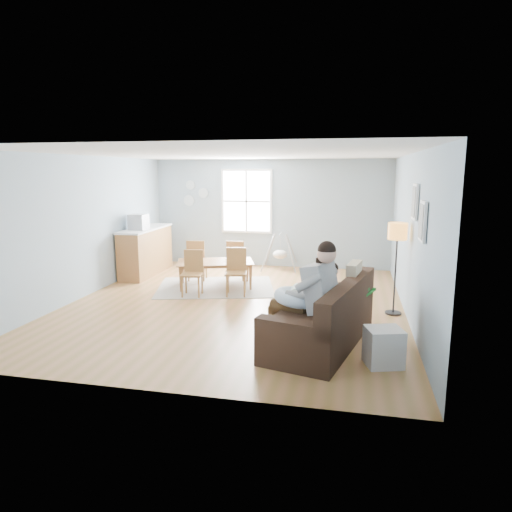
% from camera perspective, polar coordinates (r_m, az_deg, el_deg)
% --- Properties ---
extents(room, '(8.40, 9.40, 3.90)m').
position_cam_1_polar(room, '(8.12, -2.68, 10.67)').
color(room, olive).
extents(window, '(1.32, 0.08, 1.62)m').
position_cam_1_polar(window, '(11.65, -1.18, 6.85)').
color(window, white).
rests_on(window, room).
extents(pictures, '(0.05, 1.34, 0.74)m').
position_cam_1_polar(pictures, '(6.89, 19.66, 5.33)').
color(pictures, white).
rests_on(pictures, room).
extents(wall_plates, '(0.67, 0.02, 0.66)m').
position_cam_1_polar(wall_plates, '(12.05, -7.74, 7.74)').
color(wall_plates, '#9DB5BC').
rests_on(wall_plates, room).
extents(sofa, '(1.50, 2.45, 0.92)m').
position_cam_1_polar(sofa, '(6.55, 8.63, -8.07)').
color(sofa, black).
rests_on(sofa, room).
extents(green_throw, '(1.26, 1.13, 0.04)m').
position_cam_1_polar(green_throw, '(7.20, 9.86, -4.25)').
color(green_throw, '#145B18').
rests_on(green_throw, sofa).
extents(beige_pillow, '(0.24, 0.54, 0.52)m').
position_cam_1_polar(beige_pillow, '(6.91, 12.13, -2.92)').
color(beige_pillow, tan).
rests_on(beige_pillow, sofa).
extents(father, '(1.16, 0.79, 1.53)m').
position_cam_1_polar(father, '(6.16, 6.60, -4.52)').
color(father, '#969698').
rests_on(father, sofa).
extents(nursing_pillow, '(0.70, 0.68, 0.25)m').
position_cam_1_polar(nursing_pillow, '(6.24, 5.04, -5.16)').
color(nursing_pillow, '#CBE5FF').
rests_on(nursing_pillow, father).
extents(infant, '(0.15, 0.41, 0.15)m').
position_cam_1_polar(infant, '(6.25, 5.14, -4.26)').
color(infant, white).
rests_on(infant, nursing_pillow).
extents(toddler, '(0.60, 0.38, 0.89)m').
position_cam_1_polar(toddler, '(6.65, 8.60, -3.78)').
color(toddler, white).
rests_on(toddler, sofa).
extents(floor_lamp, '(0.31, 0.31, 1.56)m').
position_cam_1_polar(floor_lamp, '(7.93, 17.24, 2.04)').
color(floor_lamp, black).
rests_on(floor_lamp, room).
extents(storage_cube, '(0.52, 0.49, 0.48)m').
position_cam_1_polar(storage_cube, '(6.03, 15.59, -10.90)').
color(storage_cube, silver).
rests_on(storage_cube, room).
extents(rug, '(2.76, 2.35, 0.01)m').
position_cam_1_polar(rug, '(9.65, -5.06, -3.87)').
color(rug, gray).
rests_on(rug, room).
extents(dining_table, '(1.76, 1.32, 0.55)m').
position_cam_1_polar(dining_table, '(9.59, -5.08, -2.31)').
color(dining_table, '#975131').
rests_on(dining_table, rug).
extents(chair_sw, '(0.45, 0.45, 0.89)m').
position_cam_1_polar(chair_sw, '(8.99, -7.91, -1.76)').
color(chair_sw, '#9C6136').
rests_on(chair_sw, rug).
extents(chair_se, '(0.49, 0.49, 0.92)m').
position_cam_1_polar(chair_se, '(8.96, -2.49, -1.56)').
color(chair_se, '#9C6136').
rests_on(chair_se, rug).
extents(chair_nw, '(0.47, 0.47, 0.92)m').
position_cam_1_polar(chair_nw, '(10.13, -7.44, -0.24)').
color(chair_nw, '#9C6136').
rests_on(chair_nw, rug).
extents(chair_ne, '(0.48, 0.48, 0.91)m').
position_cam_1_polar(chair_ne, '(10.10, -2.58, -0.24)').
color(chair_ne, '#9C6136').
rests_on(chair_ne, rug).
extents(counter, '(0.61, 1.98, 1.10)m').
position_cam_1_polar(counter, '(11.08, -13.58, 0.67)').
color(counter, '#975131').
rests_on(counter, room).
extents(monitor, '(0.38, 0.36, 0.35)m').
position_cam_1_polar(monitor, '(10.64, -14.50, 4.14)').
color(monitor, '#A1A2A6').
rests_on(monitor, counter).
extents(baby_swing, '(0.91, 0.92, 0.88)m').
position_cam_1_polar(baby_swing, '(11.28, 3.03, 0.29)').
color(baby_swing, '#A1A2A6').
rests_on(baby_swing, room).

